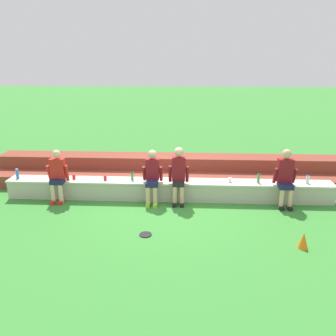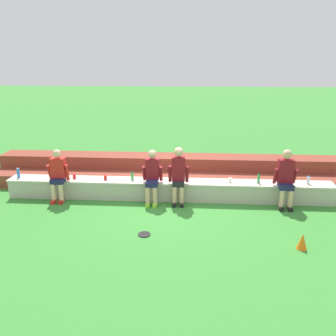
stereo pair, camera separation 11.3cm
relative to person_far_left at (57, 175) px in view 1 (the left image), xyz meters
The scene contains 16 objects.
ground_plane 2.88m from the person_far_left, ahead, with size 80.00×80.00×0.00m, color #388433.
stone_seating_wall 2.84m from the person_far_left, ahead, with size 8.40×0.54×0.50m.
brick_bleachers 3.23m from the person_far_left, 29.27° to the left, with size 10.31×1.49×0.74m.
person_far_left is the anchor object (origin of this frame).
person_left_of_center 2.40m from the person_far_left, ahead, with size 0.51×0.60×1.35m.
person_center 3.07m from the person_far_left, ahead, with size 0.51×0.47×1.45m.
person_right_of_center 5.68m from the person_far_left, ahead, with size 0.55×0.56×1.43m.
water_bottle_near_left 5.09m from the person_far_left, ahead, with size 0.07×0.07×0.26m.
water_bottle_mid_left 6.33m from the person_far_left, ahead, with size 0.08×0.08×0.21m.
water_bottle_center_gap 1.88m from the person_far_left, ahead, with size 0.07×0.07×0.23m.
water_bottle_mid_right 1.22m from the person_far_left, 167.02° to the left, with size 0.08×0.08×0.26m.
plastic_cup_right_end 1.19m from the person_far_left, 11.46° to the left, with size 0.08×0.08×0.12m, color red.
plastic_cup_left_end 0.45m from the person_far_left, 41.55° to the left, with size 0.08×0.08×0.12m, color red.
plastic_cup_middle 4.38m from the person_far_left, ahead, with size 0.08×0.08×0.11m, color white.
frisbee 3.04m from the person_far_left, 34.97° to the right, with size 0.26×0.26×0.02m, color black.
sports_cone 5.91m from the person_far_left, 20.29° to the right, with size 0.20×0.20×0.32m, color orange.
Camera 1 is at (0.42, -7.98, 3.47)m, focal length 36.27 mm.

